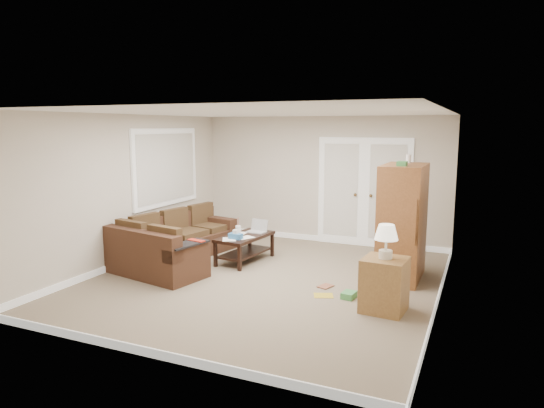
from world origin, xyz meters
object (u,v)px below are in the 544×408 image
at_px(coffee_table, 246,247).
at_px(side_cabinet, 385,280).
at_px(tv_armoire, 402,222).
at_px(sectional_sofa, 172,247).

height_order(coffee_table, side_cabinet, side_cabinet).
distance_m(coffee_table, tv_armoire, 2.67).
bearing_deg(tv_armoire, sectional_sofa, -168.00).
bearing_deg(coffee_table, tv_armoire, 9.29).
relative_size(coffee_table, side_cabinet, 1.07).
xyz_separation_m(tv_armoire, side_cabinet, (0.03, -1.46, -0.48)).
relative_size(sectional_sofa, tv_armoire, 1.44).
bearing_deg(tv_armoire, side_cabinet, -88.53).
xyz_separation_m(sectional_sofa, tv_armoire, (3.67, 0.75, 0.58)).
height_order(tv_armoire, side_cabinet, tv_armoire).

